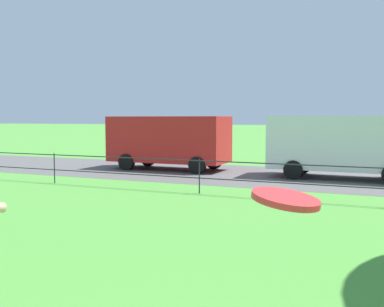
% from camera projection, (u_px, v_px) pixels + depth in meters
% --- Properties ---
extents(street_strip, '(80.00, 6.27, 0.01)m').
position_uv_depth(street_strip, '(316.00, 178.00, 15.98)').
color(street_strip, '#565454').
rests_on(street_strip, ground).
extents(park_fence, '(36.64, 0.04, 1.00)m').
position_uv_depth(park_fence, '(291.00, 175.00, 11.66)').
color(park_fence, '#232328').
rests_on(park_fence, ground).
extents(frisbee, '(0.31, 0.31, 0.07)m').
position_uv_depth(frisbee, '(286.00, 199.00, 1.73)').
color(frisbee, red).
extents(panel_van_far_left, '(5.01, 2.12, 2.24)m').
position_uv_depth(panel_van_far_left, '(169.00, 140.00, 18.71)').
color(panel_van_far_left, red).
rests_on(panel_van_far_left, ground).
extents(panel_van_right, '(5.01, 2.13, 2.24)m').
position_uv_depth(panel_van_right, '(342.00, 143.00, 15.85)').
color(panel_van_right, white).
rests_on(panel_van_right, ground).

